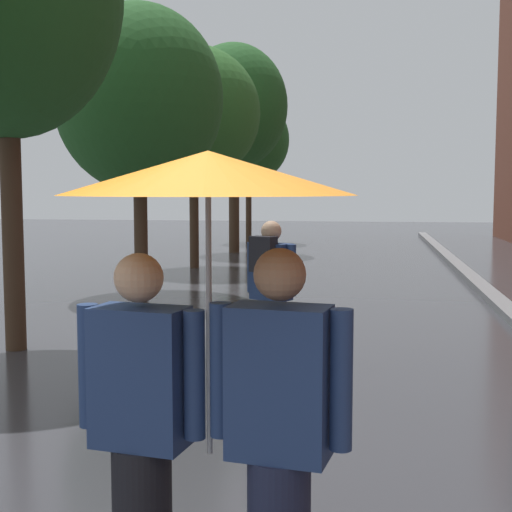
{
  "coord_description": "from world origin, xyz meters",
  "views": [
    {
      "loc": [
        1.12,
        -2.17,
        1.9
      ],
      "look_at": [
        0.18,
        3.67,
        1.35
      ],
      "focal_mm": 50.46,
      "sensor_mm": 36.0,
      "label": 1
    }
  ],
  "objects_px": {
    "street_tree_2": "(139,99)",
    "couple_under_umbrella": "(208,308)",
    "pedestrian_walking_midground": "(270,292)",
    "street_tree_3": "(193,114)",
    "street_tree_4": "(234,107)",
    "street_tree_5": "(249,140)"
  },
  "relations": [
    {
      "from": "street_tree_2",
      "to": "couple_under_umbrella",
      "type": "relative_size",
      "value": 2.52
    },
    {
      "from": "couple_under_umbrella",
      "to": "pedestrian_walking_midground",
      "type": "relative_size",
      "value": 1.3
    },
    {
      "from": "street_tree_3",
      "to": "street_tree_4",
      "type": "xyz_separation_m",
      "value": [
        0.15,
        4.31,
        0.63
      ]
    },
    {
      "from": "couple_under_umbrella",
      "to": "street_tree_4",
      "type": "bearing_deg",
      "value": 100.51
    },
    {
      "from": "street_tree_5",
      "to": "pedestrian_walking_midground",
      "type": "bearing_deg",
      "value": -79.63
    },
    {
      "from": "street_tree_2",
      "to": "street_tree_5",
      "type": "height_order",
      "value": "street_tree_2"
    },
    {
      "from": "street_tree_2",
      "to": "street_tree_5",
      "type": "bearing_deg",
      "value": 90.73
    },
    {
      "from": "street_tree_3",
      "to": "pedestrian_walking_midground",
      "type": "bearing_deg",
      "value": -71.59
    },
    {
      "from": "street_tree_2",
      "to": "street_tree_5",
      "type": "xyz_separation_m",
      "value": [
        -0.16,
        12.62,
        0.1
      ]
    },
    {
      "from": "street_tree_3",
      "to": "pedestrian_walking_midground",
      "type": "relative_size",
      "value": 3.34
    },
    {
      "from": "street_tree_4",
      "to": "couple_under_umbrella",
      "type": "xyz_separation_m",
      "value": [
        3.38,
        -18.24,
        -2.88
      ]
    },
    {
      "from": "street_tree_5",
      "to": "street_tree_3",
      "type": "bearing_deg",
      "value": -89.28
    },
    {
      "from": "street_tree_5",
      "to": "couple_under_umbrella",
      "type": "distance_m",
      "value": 22.73
    },
    {
      "from": "pedestrian_walking_midground",
      "to": "couple_under_umbrella",
      "type": "bearing_deg",
      "value": -85.39
    },
    {
      "from": "street_tree_3",
      "to": "couple_under_umbrella",
      "type": "bearing_deg",
      "value": -75.76
    },
    {
      "from": "street_tree_4",
      "to": "couple_under_umbrella",
      "type": "relative_size",
      "value": 2.99
    },
    {
      "from": "couple_under_umbrella",
      "to": "street_tree_5",
      "type": "bearing_deg",
      "value": 99.26
    },
    {
      "from": "street_tree_2",
      "to": "couple_under_umbrella",
      "type": "distance_m",
      "value": 10.52
    },
    {
      "from": "street_tree_4",
      "to": "street_tree_3",
      "type": "bearing_deg",
      "value": -91.99
    },
    {
      "from": "street_tree_4",
      "to": "street_tree_5",
      "type": "xyz_separation_m",
      "value": [
        -0.26,
        4.09,
        -0.7
      ]
    },
    {
      "from": "street_tree_4",
      "to": "pedestrian_walking_midground",
      "type": "xyz_separation_m",
      "value": [
        3.03,
        -13.87,
        -3.45
      ]
    },
    {
      "from": "street_tree_2",
      "to": "street_tree_3",
      "type": "bearing_deg",
      "value": 90.74
    }
  ]
}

